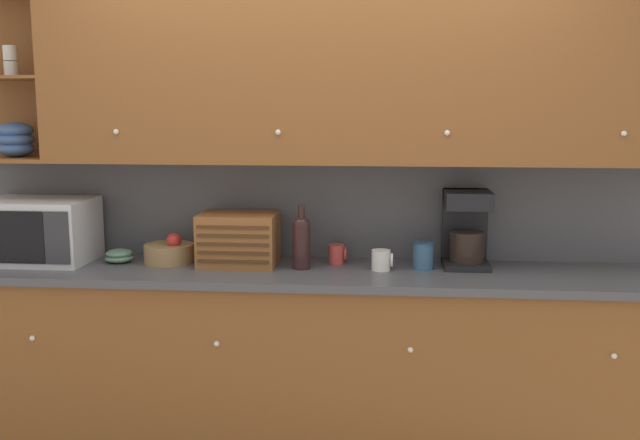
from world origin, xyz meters
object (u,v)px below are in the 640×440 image
(microwave, at_px, (37,231))
(wine_bottle, at_px, (301,240))
(mug_blue_second, at_px, (382,260))
(coffee_maker, at_px, (466,228))
(mug, at_px, (337,254))
(bread_box, at_px, (239,239))
(fruit_basket, at_px, (170,252))
(bowl_stack_on_counter, at_px, (119,256))
(storage_canister, at_px, (423,255))

(microwave, height_order, wine_bottle, microwave)
(mug_blue_second, bearing_deg, coffee_maker, 18.37)
(mug, bearing_deg, mug_blue_second, -28.25)
(bread_box, bearing_deg, wine_bottle, -10.17)
(microwave, relative_size, wine_bottle, 1.73)
(fruit_basket, relative_size, mug, 2.53)
(bowl_stack_on_counter, height_order, fruit_basket, fruit_basket)
(wine_bottle, xyz_separation_m, storage_canister, (0.60, 0.05, -0.08))
(fruit_basket, height_order, coffee_maker, coffee_maker)
(fruit_basket, relative_size, storage_canister, 1.87)
(fruit_basket, relative_size, coffee_maker, 0.67)
(bowl_stack_on_counter, bearing_deg, mug_blue_second, -2.38)
(wine_bottle, height_order, coffee_maker, coffee_maker)
(bowl_stack_on_counter, distance_m, coffee_maker, 1.78)
(mug, height_order, storage_canister, storage_canister)
(coffee_maker, bearing_deg, bowl_stack_on_counter, -177.31)
(fruit_basket, height_order, bread_box, bread_box)
(bread_box, height_order, mug, bread_box)
(bowl_stack_on_counter, xyz_separation_m, wine_bottle, (0.95, -0.06, 0.11))
(coffee_maker, bearing_deg, mug_blue_second, -161.63)
(bread_box, bearing_deg, bowl_stack_on_counter, -179.81)
(bread_box, relative_size, wine_bottle, 1.21)
(microwave, bearing_deg, mug_blue_second, -1.22)
(wine_bottle, bearing_deg, mug, 36.19)
(fruit_basket, distance_m, wine_bottle, 0.70)
(bread_box, height_order, wine_bottle, wine_bottle)
(bowl_stack_on_counter, bearing_deg, microwave, -177.52)
(microwave, relative_size, fruit_basket, 2.16)
(bowl_stack_on_counter, bearing_deg, wine_bottle, -3.39)
(bread_box, distance_m, mug, 0.50)
(bowl_stack_on_counter, bearing_deg, bread_box, 0.19)
(microwave, xyz_separation_m, bread_box, (1.05, 0.02, -0.03))
(mug_blue_second, relative_size, storage_canister, 0.77)
(mug, bearing_deg, bread_box, -172.59)
(mug, relative_size, coffee_maker, 0.26)
(mug_blue_second, bearing_deg, microwave, 178.78)
(microwave, bearing_deg, wine_bottle, -1.59)
(fruit_basket, distance_m, mug, 0.86)
(fruit_basket, bearing_deg, mug_blue_second, -3.97)
(bowl_stack_on_counter, relative_size, wine_bottle, 0.45)
(bread_box, relative_size, mug, 3.83)
(bowl_stack_on_counter, xyz_separation_m, coffee_maker, (1.77, 0.08, 0.16))
(mug, relative_size, storage_canister, 0.74)
(mug, distance_m, storage_canister, 0.44)
(bread_box, distance_m, mug_blue_second, 0.73)
(microwave, xyz_separation_m, mug, (1.54, 0.08, -0.11))
(mug_blue_second, relative_size, coffee_maker, 0.27)
(microwave, xyz_separation_m, mug_blue_second, (1.77, -0.04, -0.11))
(fruit_basket, bearing_deg, bowl_stack_on_counter, -175.74)
(bowl_stack_on_counter, xyz_separation_m, mug_blue_second, (1.35, -0.06, 0.02))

